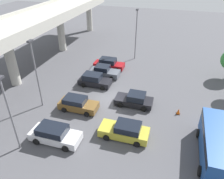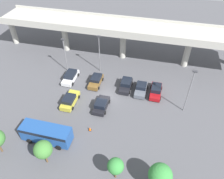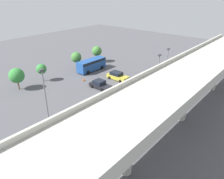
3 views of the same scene
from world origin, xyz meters
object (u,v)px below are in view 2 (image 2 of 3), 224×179
at_px(lamp_post_by_overpass, 65,53).
at_px(tree_front_centre, 43,150).
at_px(lamp_post_mid_lot, 99,51).
at_px(parked_car_6, 156,90).
at_px(tree_front_far_right, 160,175).
at_px(tree_front_right, 116,166).
at_px(shuttle_bus, 46,133).
at_px(lamp_post_near_aisle, 190,89).
at_px(parked_car_3, 101,105).
at_px(parked_car_2, 96,81).
at_px(parked_car_5, 141,89).
at_px(parked_car_1, 70,100).
at_px(parked_car_0, 71,77).
at_px(traffic_cone, 90,129).
at_px(parked_car_4, 126,85).

bearing_deg(lamp_post_by_overpass, tree_front_centre, -74.65).
bearing_deg(lamp_post_mid_lot, lamp_post_by_overpass, -165.04).
relative_size(parked_car_6, tree_front_far_right, 1.11).
distance_m(lamp_post_mid_lot, tree_front_right, 23.62).
height_order(shuttle_bus, lamp_post_near_aisle, lamp_post_near_aisle).
xyz_separation_m(lamp_post_mid_lot, tree_front_centre, (-0.97, -22.09, -1.78)).
relative_size(parked_car_3, shuttle_bus, 0.60).
bearing_deg(parked_car_6, parked_car_2, -90.29).
relative_size(parked_car_3, parked_car_5, 1.01).
distance_m(parked_car_1, shuttle_bus, 8.08).
xyz_separation_m(parked_car_5, parked_car_6, (2.72, 0.14, 0.04)).
bearing_deg(lamp_post_mid_lot, tree_front_far_right, -57.56).
relative_size(tree_front_centre, tree_front_right, 1.11).
bearing_deg(tree_front_centre, shuttle_bus, 114.99).
xyz_separation_m(parked_car_0, parked_car_3, (8.07, -6.01, -0.07)).
relative_size(parked_car_2, parked_car_3, 1.00).
height_order(parked_car_5, shuttle_bus, shuttle_bus).
bearing_deg(lamp_post_near_aisle, traffic_cone, -150.51).
distance_m(parked_car_0, lamp_post_mid_lot, 7.57).
relative_size(parked_car_2, tree_front_centre, 1.07).
bearing_deg(lamp_post_by_overpass, traffic_cone, -55.34).
relative_size(parked_car_0, shuttle_bus, 0.66).
distance_m(parked_car_0, parked_car_3, 10.06).
height_order(parked_car_0, parked_car_4, parked_car_4).
height_order(parked_car_2, tree_front_centre, tree_front_centre).
distance_m(parked_car_1, parked_car_5, 13.07).
bearing_deg(parked_car_4, tree_front_far_right, 23.11).
xyz_separation_m(lamp_post_mid_lot, lamp_post_by_overpass, (-6.56, -1.75, -0.31)).
height_order(parked_car_5, parked_car_6, parked_car_6).
height_order(tree_front_right, tree_front_far_right, tree_front_far_right).
height_order(tree_front_centre, tree_front_right, tree_front_centre).
bearing_deg(lamp_post_by_overpass, lamp_post_mid_lot, 14.96).
relative_size(parked_car_5, traffic_cone, 6.27).
distance_m(parked_car_3, lamp_post_mid_lot, 11.63).
bearing_deg(parked_car_1, parked_car_5, -62.29).
bearing_deg(parked_car_1, parked_car_3, -87.55).
height_order(parked_car_3, lamp_post_by_overpass, lamp_post_by_overpass).
bearing_deg(lamp_post_mid_lot, parked_car_2, -83.68).
bearing_deg(traffic_cone, tree_front_far_right, -30.14).
height_order(parked_car_2, lamp_post_near_aisle, lamp_post_near_aisle).
relative_size(shuttle_bus, tree_front_right, 1.99).
bearing_deg(tree_front_centre, lamp_post_near_aisle, 38.97).
bearing_deg(parked_car_0, parked_car_6, 89.88).
distance_m(lamp_post_near_aisle, tree_front_centre, 23.17).
xyz_separation_m(parked_car_1, parked_car_6, (14.29, 6.22, 0.02)).
distance_m(shuttle_bus, tree_front_right, 11.62).
xyz_separation_m(lamp_post_by_overpass, tree_front_centre, (5.58, -20.34, -1.47)).
bearing_deg(traffic_cone, parked_car_4, 73.37).
height_order(parked_car_0, parked_car_1, parked_car_0).
bearing_deg(shuttle_bus, tree_front_right, 163.78).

